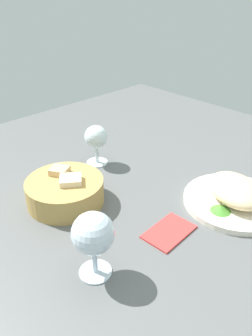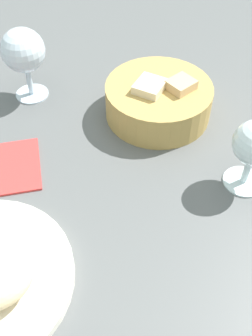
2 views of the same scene
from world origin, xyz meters
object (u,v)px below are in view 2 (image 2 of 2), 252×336
object	(u,v)px
bread_basket	(156,100)
wine_glass_near	(252,147)
wine_glass_far	(21,53)
folded_napkin	(14,165)

from	to	relation	value
bread_basket	wine_glass_near	bearing A→B (deg)	-61.46
wine_glass_near	wine_glass_far	xyz separation A→B (cm)	(-31.35, 26.47, 1.27)
bread_basket	wine_glass_far	distance (cm)	24.35
folded_napkin	wine_glass_far	bearing A→B (deg)	-10.46
wine_glass_near	folded_napkin	world-z (taller)	wine_glass_near
bread_basket	wine_glass_near	world-z (taller)	wine_glass_near
wine_glass_far	bread_basket	bearing A→B (deg)	-22.48
bread_basket	wine_glass_near	xyz separation A→B (cm)	(9.47, -17.42, 4.43)
bread_basket	folded_napkin	distance (cm)	25.96
wine_glass_far	wine_glass_near	bearing A→B (deg)	-40.18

